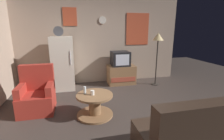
# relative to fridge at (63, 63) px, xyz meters

# --- Properties ---
(ground_plane) EXTENTS (12.00, 12.00, 0.00)m
(ground_plane) POSITION_rel_fridge_xyz_m (1.14, -1.97, -0.75)
(ground_plane) COLOR #3D332D
(wall_with_art) EXTENTS (5.20, 0.12, 2.73)m
(wall_with_art) POSITION_rel_fridge_xyz_m (1.15, 0.48, 0.62)
(wall_with_art) COLOR tan
(wall_with_art) RESTS_ON ground_plane
(fridge) EXTENTS (0.60, 0.62, 1.77)m
(fridge) POSITION_rel_fridge_xyz_m (0.00, 0.00, 0.00)
(fridge) COLOR silver
(fridge) RESTS_ON ground_plane
(tv_stand) EXTENTS (0.84, 0.53, 0.59)m
(tv_stand) POSITION_rel_fridge_xyz_m (1.74, 0.07, -0.46)
(tv_stand) COLOR #8E6642
(tv_stand) RESTS_ON ground_plane
(crt_tv) EXTENTS (0.54, 0.51, 0.44)m
(crt_tv) POSITION_rel_fridge_xyz_m (1.70, 0.07, 0.06)
(crt_tv) COLOR black
(crt_tv) RESTS_ON tv_stand
(standing_lamp) EXTENTS (0.32, 0.32, 1.59)m
(standing_lamp) POSITION_rel_fridge_xyz_m (2.77, -0.26, 0.60)
(standing_lamp) COLOR #332D28
(standing_lamp) RESTS_ON ground_plane
(coffee_table) EXTENTS (0.72, 0.72, 0.45)m
(coffee_table) POSITION_rel_fridge_xyz_m (0.67, -1.75, -0.53)
(coffee_table) COLOR #8E6642
(coffee_table) RESTS_ON ground_plane
(wine_glass) EXTENTS (0.05, 0.05, 0.15)m
(wine_glass) POSITION_rel_fridge_xyz_m (0.49, -1.67, -0.23)
(wine_glass) COLOR silver
(wine_glass) RESTS_ON coffee_table
(mug_ceramic_white) EXTENTS (0.08, 0.08, 0.09)m
(mug_ceramic_white) POSITION_rel_fridge_xyz_m (0.63, -1.76, -0.26)
(mug_ceramic_white) COLOR silver
(mug_ceramic_white) RESTS_ON coffee_table
(armchair) EXTENTS (0.68, 0.68, 0.96)m
(armchair) POSITION_rel_fridge_xyz_m (-0.48, -1.24, -0.42)
(armchair) COLOR #A52D23
(armchair) RESTS_ON ground_plane
(couch) EXTENTS (1.70, 0.80, 0.92)m
(couch) POSITION_rel_fridge_xyz_m (1.94, -3.17, -0.44)
(couch) COLOR #38281E
(couch) RESTS_ON ground_plane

